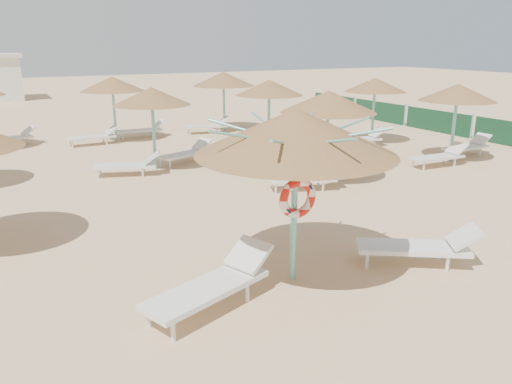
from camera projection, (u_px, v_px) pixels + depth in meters
name	position (u px, v px, depth m)	size (l,w,h in m)	color
ground	(304.00, 286.00, 8.59)	(120.00, 120.00, 0.00)	tan
main_palapa	(296.00, 132.00, 8.11)	(3.35, 3.35, 3.01)	#6AB8AF
lounger_main_a	(214.00, 284.00, 7.80)	(2.39, 1.43, 0.83)	silver
lounger_main_b	(421.00, 246.00, 9.29)	(2.18, 1.74, 0.79)	silver
palapa_field	(192.00, 95.00, 17.17)	(19.87, 13.69, 2.72)	#6AB8AF
windbreak_fence	(438.00, 121.00, 23.18)	(0.08, 19.84, 1.10)	#1A4F2B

